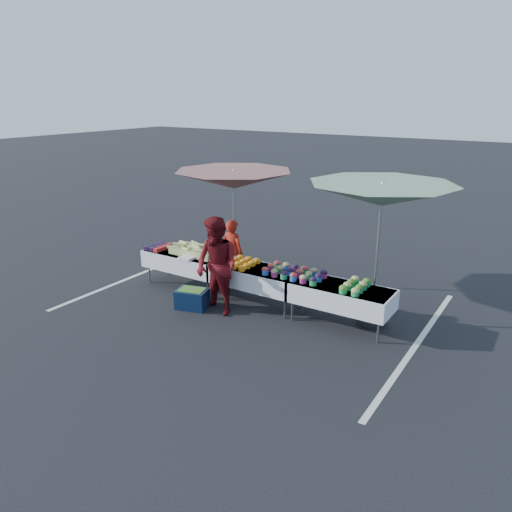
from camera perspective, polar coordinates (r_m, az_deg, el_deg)
The scene contains 17 objects.
ground at distance 10.05m, azimuth 0.00°, elevation -5.43°, with size 80.00×80.00×0.00m, color black.
stripe_left at distance 11.95m, azimuth -13.04°, elevation -1.96°, with size 0.10×5.00×0.00m, color silver.
stripe_right at distance 8.91m, azimuth 17.87°, elevation -9.60°, with size 0.10×5.00×0.00m, color silver.
table_left at distance 10.85m, azimuth -8.03°, elevation -0.49°, with size 1.86×0.81×0.75m.
table_center at distance 9.83m, azimuth 0.00°, elevation -2.31°, with size 1.86×0.81×0.75m.
table_right at distance 9.05m, azimuth 9.67°, elevation -4.43°, with size 1.86×0.81×0.75m.
berry_punnets at distance 11.20m, azimuth -11.05°, elevation 1.06°, with size 0.40×0.54×0.08m.
corn_pile at distance 10.64m, azimuth -6.90°, elevation 0.65°, with size 1.16×0.57×0.26m.
plastic_bags at distance 10.39m, azimuth -7.89°, elevation -0.22°, with size 0.30×0.25×0.05m, color white.
carrot_bowls at distance 9.93m, azimuth -1.73°, elevation -0.77°, with size 0.55×0.69×0.11m.
potato_cups at distance 9.34m, azimuth 4.40°, elevation -1.86°, with size 1.14×0.58×0.16m.
bean_baskets at distance 8.87m, azimuth 11.27°, elevation -3.35°, with size 0.36×0.68×0.15m.
vendor at distance 10.79m, azimuth -2.67°, elevation 0.40°, with size 0.53×0.35×1.47m, color #A82013.
customer at distance 9.34m, azimuth -4.50°, elevation -1.19°, with size 0.91×0.71×1.87m, color maroon.
umbrella_left at distance 10.43m, azimuth -2.57°, elevation 8.61°, with size 2.85×2.85×2.53m.
umbrella_right at distance 8.74m, azimuth 14.18°, elevation 6.69°, with size 2.90×2.90×2.61m.
storage_bin at distance 9.85m, azimuth -7.30°, elevation -4.81°, with size 0.68×0.57×0.39m.
Camera 1 is at (4.96, -7.75, 4.02)m, focal length 35.00 mm.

